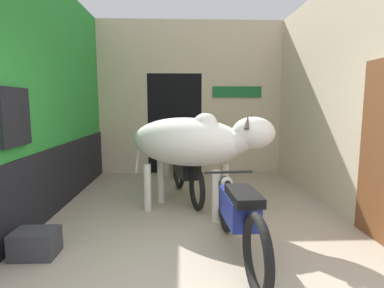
{
  "coord_description": "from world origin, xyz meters",
  "views": [
    {
      "loc": [
        -0.23,
        -2.34,
        1.58
      ],
      "look_at": [
        -0.06,
        2.04,
        1.0
      ],
      "focal_mm": 28.0,
      "sensor_mm": 36.0,
      "label": 1
    }
  ],
  "objects_px": {
    "cow": "(193,142)",
    "motorcycle_near": "(238,214)",
    "crate": "(35,243)",
    "motorcycle_far": "(187,172)",
    "shopkeeper_seated": "(181,150)",
    "plastic_stool": "(168,165)"
  },
  "relations": [
    {
      "from": "cow",
      "to": "motorcycle_near",
      "type": "distance_m",
      "value": 1.49
    },
    {
      "from": "motorcycle_near",
      "to": "crate",
      "type": "xyz_separation_m",
      "value": [
        -2.11,
        0.08,
        -0.32
      ]
    },
    {
      "from": "motorcycle_near",
      "to": "motorcycle_far",
      "type": "xyz_separation_m",
      "value": [
        -0.49,
        2.0,
        -0.01
      ]
    },
    {
      "from": "motorcycle_far",
      "to": "crate",
      "type": "xyz_separation_m",
      "value": [
        -1.62,
        -1.93,
        -0.3
      ]
    },
    {
      "from": "motorcycle_near",
      "to": "cow",
      "type": "bearing_deg",
      "value": 107.62
    },
    {
      "from": "motorcycle_near",
      "to": "crate",
      "type": "relative_size",
      "value": 4.5
    },
    {
      "from": "shopkeeper_seated",
      "to": "cow",
      "type": "bearing_deg",
      "value": -85.23
    },
    {
      "from": "motorcycle_far",
      "to": "shopkeeper_seated",
      "type": "height_order",
      "value": "shopkeeper_seated"
    },
    {
      "from": "motorcycle_far",
      "to": "crate",
      "type": "bearing_deg",
      "value": -130.1
    },
    {
      "from": "motorcycle_far",
      "to": "crate",
      "type": "distance_m",
      "value": 2.54
    },
    {
      "from": "plastic_stool",
      "to": "cow",
      "type": "bearing_deg",
      "value": -78.67
    },
    {
      "from": "shopkeeper_seated",
      "to": "crate",
      "type": "distance_m",
      "value": 3.7
    },
    {
      "from": "plastic_stool",
      "to": "crate",
      "type": "xyz_separation_m",
      "value": [
        -1.23,
        -3.57,
        -0.09
      ]
    },
    {
      "from": "motorcycle_near",
      "to": "plastic_stool",
      "type": "height_order",
      "value": "motorcycle_near"
    },
    {
      "from": "motorcycle_near",
      "to": "motorcycle_far",
      "type": "bearing_deg",
      "value": 103.76
    },
    {
      "from": "cow",
      "to": "plastic_stool",
      "type": "height_order",
      "value": "cow"
    },
    {
      "from": "crate",
      "to": "shopkeeper_seated",
      "type": "bearing_deg",
      "value": 65.43
    },
    {
      "from": "cow",
      "to": "shopkeeper_seated",
      "type": "height_order",
      "value": "cow"
    },
    {
      "from": "shopkeeper_seated",
      "to": "motorcycle_near",
      "type": "bearing_deg",
      "value": -80.19
    },
    {
      "from": "crate",
      "to": "motorcycle_near",
      "type": "bearing_deg",
      "value": -2.03
    },
    {
      "from": "cow",
      "to": "motorcycle_far",
      "type": "relative_size",
      "value": 1.16
    },
    {
      "from": "motorcycle_near",
      "to": "crate",
      "type": "bearing_deg",
      "value": 177.97
    }
  ]
}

